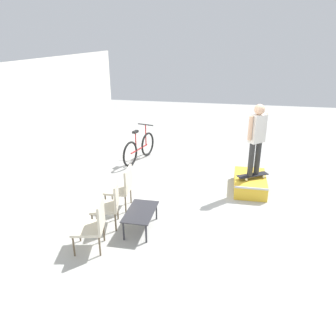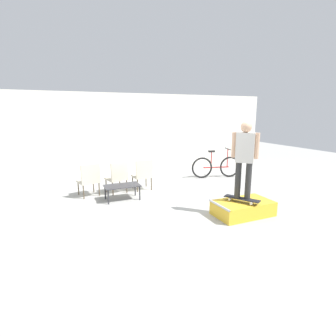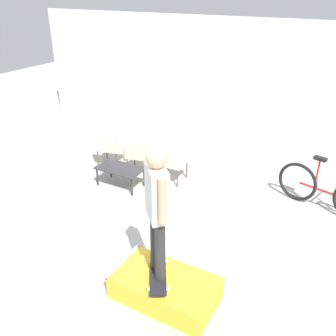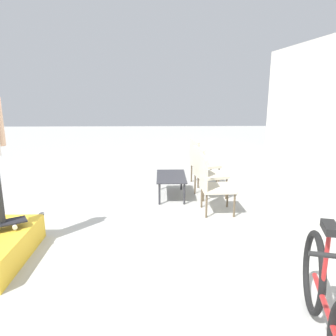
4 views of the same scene
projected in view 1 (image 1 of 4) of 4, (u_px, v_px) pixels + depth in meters
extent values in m
plane|color=#A8A8A3|center=(209.00, 205.00, 7.35)|extent=(24.00, 24.00, 0.00)
cube|color=white|center=(18.00, 130.00, 7.58)|extent=(12.00, 0.06, 3.00)
cube|color=gold|center=(250.00, 183.00, 8.04)|extent=(1.31, 0.75, 0.33)
cylinder|color=#B7B7BC|center=(252.00, 188.00, 7.38)|extent=(0.05, 0.75, 0.05)
cube|color=black|center=(253.00, 175.00, 7.87)|extent=(0.58, 0.78, 0.02)
cylinder|color=white|center=(258.00, 173.00, 8.06)|extent=(0.05, 0.06, 0.05)
cylinder|color=white|center=(264.00, 177.00, 7.86)|extent=(0.05, 0.06, 0.05)
cylinder|color=white|center=(241.00, 176.00, 7.90)|extent=(0.05, 0.06, 0.05)
cylinder|color=white|center=(246.00, 180.00, 7.70)|extent=(0.05, 0.06, 0.05)
cylinder|color=#2D2D2D|center=(251.00, 160.00, 7.65)|extent=(0.13, 0.13, 0.81)
cylinder|color=#2D2D2D|center=(258.00, 158.00, 7.77)|extent=(0.13, 0.13, 0.81)
cube|color=silver|center=(258.00, 129.00, 7.44)|extent=(0.41, 0.41, 0.64)
cylinder|color=#D8A884|center=(250.00, 128.00, 7.30)|extent=(0.09, 0.09, 0.55)
cylinder|color=#D8A884|center=(265.00, 125.00, 7.54)|extent=(0.09, 0.09, 0.55)
sphere|color=#D8A884|center=(260.00, 110.00, 7.27)|extent=(0.24, 0.24, 0.24)
cube|color=#2D2D33|center=(141.00, 211.00, 6.28)|extent=(0.93, 0.53, 0.02)
cylinder|color=#2D2D33|center=(146.00, 233.00, 5.94)|extent=(0.04, 0.04, 0.38)
cylinder|color=#2D2D33|center=(156.00, 211.00, 6.70)|extent=(0.04, 0.04, 0.38)
cylinder|color=#2D2D33|center=(124.00, 231.00, 6.02)|extent=(0.04, 0.04, 0.38)
cylinder|color=#2D2D33|center=(136.00, 209.00, 6.77)|extent=(0.04, 0.04, 0.38)
cylinder|color=brown|center=(80.00, 232.00, 5.97)|extent=(0.03, 0.03, 0.38)
cylinder|color=brown|center=(74.00, 246.00, 5.56)|extent=(0.03, 0.03, 0.38)
cylinder|color=brown|center=(104.00, 232.00, 5.98)|extent=(0.03, 0.03, 0.38)
cylinder|color=brown|center=(100.00, 246.00, 5.58)|extent=(0.03, 0.03, 0.38)
cube|color=beige|center=(88.00, 228.00, 5.69)|extent=(0.62, 0.62, 0.05)
cube|color=beige|center=(101.00, 214.00, 5.60)|extent=(0.52, 0.15, 0.49)
cylinder|color=brown|center=(96.00, 211.00, 6.68)|extent=(0.03, 0.03, 0.38)
cylinder|color=brown|center=(93.00, 223.00, 6.27)|extent=(0.03, 0.03, 0.38)
cylinder|color=brown|center=(118.00, 211.00, 6.70)|extent=(0.03, 0.03, 0.38)
cylinder|color=brown|center=(116.00, 222.00, 6.29)|extent=(0.03, 0.03, 0.38)
cube|color=beige|center=(105.00, 207.00, 6.40)|extent=(0.63, 0.63, 0.05)
cube|color=beige|center=(116.00, 194.00, 6.31)|extent=(0.51, 0.16, 0.49)
cylinder|color=brown|center=(112.00, 194.00, 7.43)|extent=(0.03, 0.03, 0.38)
cylinder|color=brown|center=(106.00, 203.00, 7.02)|extent=(0.03, 0.03, 0.38)
cylinder|color=brown|center=(131.00, 195.00, 7.37)|extent=(0.03, 0.03, 0.38)
cylinder|color=brown|center=(126.00, 204.00, 6.96)|extent=(0.03, 0.03, 0.38)
cube|color=beige|center=(118.00, 190.00, 7.11)|extent=(0.54, 0.54, 0.05)
cube|color=beige|center=(128.00, 179.00, 6.98)|extent=(0.52, 0.06, 0.49)
torus|color=black|center=(148.00, 144.00, 10.24)|extent=(0.74, 0.24, 0.75)
torus|color=black|center=(130.00, 154.00, 9.38)|extent=(0.74, 0.24, 0.75)
cylinder|color=#AD2323|center=(139.00, 149.00, 9.81)|extent=(0.91, 0.27, 0.04)
cylinder|color=#AD2323|center=(136.00, 142.00, 9.55)|extent=(0.04, 0.04, 0.55)
cube|color=black|center=(135.00, 132.00, 9.44)|extent=(0.24, 0.15, 0.06)
cylinder|color=#AD2323|center=(146.00, 135.00, 10.03)|extent=(0.04, 0.04, 0.65)
cylinder|color=black|center=(145.00, 125.00, 9.91)|extent=(0.16, 0.51, 0.03)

